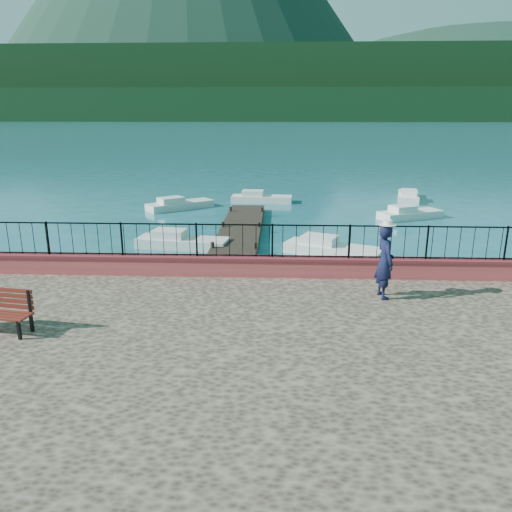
# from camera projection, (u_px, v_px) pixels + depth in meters

# --- Properties ---
(ground) EXTENTS (2000.00, 2000.00, 0.00)m
(ground) POSITION_uv_depth(u_px,v_px,m) (282.00, 377.00, 11.43)
(ground) COLOR #19596B
(ground) RESTS_ON ground
(parapet) EXTENTS (28.00, 0.46, 0.58)m
(parapet) POSITION_uv_depth(u_px,v_px,m) (282.00, 267.00, 14.56)
(parapet) COLOR #C6474E
(parapet) RESTS_ON promenade
(railing) EXTENTS (27.00, 0.05, 0.95)m
(railing) POSITION_uv_depth(u_px,v_px,m) (283.00, 241.00, 14.34)
(railing) COLOR black
(railing) RESTS_ON parapet
(dock) EXTENTS (2.00, 16.00, 0.30)m
(dock) POSITION_uv_depth(u_px,v_px,m) (238.00, 240.00, 22.98)
(dock) COLOR #2D231C
(dock) RESTS_ON ground
(far_forest) EXTENTS (900.00, 60.00, 18.00)m
(far_forest) POSITION_uv_depth(u_px,v_px,m) (280.00, 105.00, 296.59)
(far_forest) COLOR black
(far_forest) RESTS_ON ground
(foothills) EXTENTS (900.00, 120.00, 44.00)m
(foothills) POSITION_uv_depth(u_px,v_px,m) (280.00, 87.00, 350.48)
(foothills) COLOR black
(foothills) RESTS_ON ground
(companion_hill) EXTENTS (448.00, 384.00, 180.00)m
(companion_hill) POSITION_uv_depth(u_px,v_px,m) (483.00, 116.00, 538.87)
(companion_hill) COLOR #142D23
(companion_hill) RESTS_ON ground
(person) EXTENTS (0.58, 0.77, 1.92)m
(person) POSITION_uv_depth(u_px,v_px,m) (385.00, 262.00, 12.73)
(person) COLOR black
(person) RESTS_ON promenade
(hat) EXTENTS (0.44, 0.44, 0.12)m
(hat) POSITION_uv_depth(u_px,v_px,m) (388.00, 223.00, 12.44)
(hat) COLOR white
(hat) RESTS_ON person
(boat_0) EXTENTS (4.20, 1.90, 0.80)m
(boat_0) POSITION_uv_depth(u_px,v_px,m) (183.00, 239.00, 22.16)
(boat_0) COLOR silver
(boat_0) RESTS_ON ground
(boat_1) EXTENTS (4.27, 2.89, 0.80)m
(boat_1) POSITION_uv_depth(u_px,v_px,m) (333.00, 246.00, 20.98)
(boat_1) COLOR silver
(boat_1) RESTS_ON ground
(boat_2) EXTENTS (3.89, 2.68, 0.80)m
(boat_2) POSITION_uv_depth(u_px,v_px,m) (410.00, 211.00, 28.15)
(boat_2) COLOR silver
(boat_2) RESTS_ON ground
(boat_3) EXTENTS (4.08, 3.60, 0.80)m
(boat_3) POSITION_uv_depth(u_px,v_px,m) (180.00, 202.00, 30.95)
(boat_3) COLOR silver
(boat_3) RESTS_ON ground
(boat_4) EXTENTS (4.06, 1.54, 0.80)m
(boat_4) POSITION_uv_depth(u_px,v_px,m) (262.00, 196.00, 33.17)
(boat_4) COLOR silver
(boat_4) RESTS_ON ground
(boat_5) EXTENTS (2.17, 4.27, 0.80)m
(boat_5) POSITION_uv_depth(u_px,v_px,m) (408.00, 194.00, 34.06)
(boat_5) COLOR white
(boat_5) RESTS_ON ground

